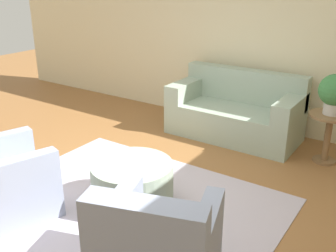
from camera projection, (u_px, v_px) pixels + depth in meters
name	position (u px, v px, depth m)	size (l,w,h in m)	color
ground_plane	(125.00, 209.00, 3.93)	(16.00, 16.00, 0.00)	#996638
wall_back	(252.00, 33.00, 5.69)	(9.76, 0.12, 2.80)	beige
rug	(125.00, 209.00, 3.93)	(2.93, 2.38, 0.01)	#BCB2C1
couch	(235.00, 113.00, 5.60)	(1.81, 0.87, 0.92)	#9EB29E
armchair_left	(0.00, 182.00, 3.72)	(1.00, 1.00, 0.92)	#8E99B2
ottoman_table	(132.00, 180.00, 3.86)	(0.81, 0.81, 0.47)	#9EB29E
side_table	(329.00, 130.00, 4.77)	(0.51, 0.51, 0.63)	olive
potted_plant_on_side_table	(335.00, 92.00, 4.60)	(0.38, 0.38, 0.49)	beige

